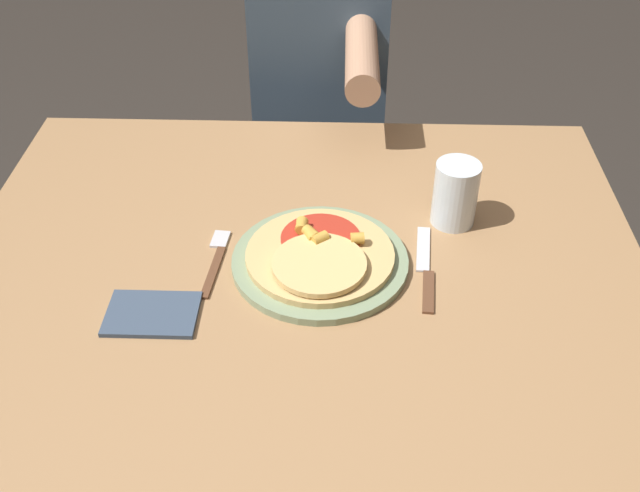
{
  "coord_description": "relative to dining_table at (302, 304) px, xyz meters",
  "views": [
    {
      "loc": [
        0.06,
        -0.98,
        1.58
      ],
      "look_at": [
        0.03,
        -0.02,
        0.8
      ],
      "focal_mm": 42.0,
      "sensor_mm": 36.0,
      "label": 1
    }
  ],
  "objects": [
    {
      "name": "dining_table",
      "position": [
        0.0,
        0.0,
        0.0
      ],
      "size": [
        1.18,
        0.94,
        0.76
      ],
      "color": "#9E754C",
      "rests_on": "ground_plane"
    },
    {
      "name": "plate",
      "position": [
        0.03,
        -0.02,
        0.11
      ],
      "size": [
        0.3,
        0.3,
        0.01
      ],
      "color": "gray",
      "rests_on": "dining_table"
    },
    {
      "name": "pizza",
      "position": [
        0.03,
        -0.02,
        0.13
      ],
      "size": [
        0.25,
        0.25,
        0.04
      ],
      "color": "tan",
      "rests_on": "plate"
    },
    {
      "name": "fork",
      "position": [
        -0.14,
        -0.01,
        0.11
      ],
      "size": [
        0.03,
        0.18,
        0.0
      ],
      "color": "brown",
      "rests_on": "dining_table"
    },
    {
      "name": "knife",
      "position": [
        0.21,
        -0.03,
        0.11
      ],
      "size": [
        0.03,
        0.22,
        0.0
      ],
      "color": "brown",
      "rests_on": "dining_table"
    },
    {
      "name": "drinking_glass",
      "position": [
        0.27,
        0.12,
        0.17
      ],
      "size": [
        0.08,
        0.08,
        0.12
      ],
      "color": "silver",
      "rests_on": "dining_table"
    },
    {
      "name": "napkin",
      "position": [
        -0.22,
        -0.15,
        0.11
      ],
      "size": [
        0.14,
        0.1,
        0.01
      ],
      "color": "#38475B",
      "rests_on": "dining_table"
    },
    {
      "name": "person_diner",
      "position": [
        0.01,
        0.74,
        0.08
      ],
      "size": [
        0.32,
        0.52,
        1.24
      ],
      "color": "#2D2D38",
      "rests_on": "ground_plane"
    }
  ]
}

